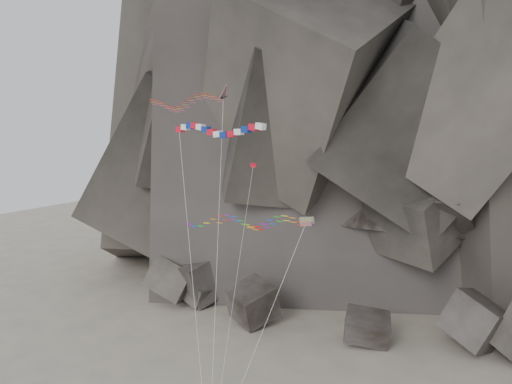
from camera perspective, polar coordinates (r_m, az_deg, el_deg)
The scene contains 6 objects.
headland at distance 113.17m, azimuth 15.88°, elevation 13.29°, with size 110.00×70.00×84.00m, color #4F4941, non-canonical shape.
boulder_field at distance 83.74m, azimuth 5.08°, elevation -11.52°, with size 67.08×16.14×9.31m.
delta_kite at distance 55.10m, azimuth -7.44°, elevation 8.92°, with size 12.76×9.65×31.14m.
banner_kite at distance 47.25m, azimuth -4.01°, elevation 6.08°, with size 10.41×5.91×27.57m.
parafoil_kite at distance 46.49m, azimuth -1.58°, elevation -2.96°, with size 12.19×4.05×20.48m.
pennant_kite at distance 49.92m, azimuth -1.16°, elevation -3.08°, with size 0.87×8.58×23.94m.
Camera 1 is at (24.92, -39.70, 29.63)m, focal length 40.00 mm.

